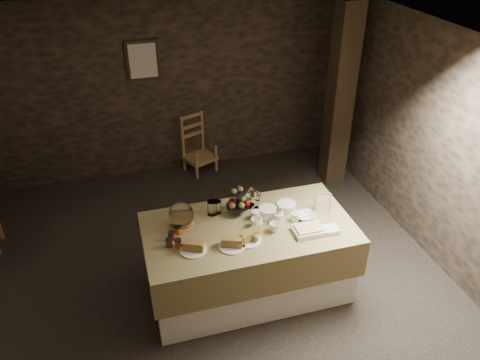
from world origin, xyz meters
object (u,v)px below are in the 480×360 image
object	(u,v)px
buffet_table	(248,254)
fruit_stand	(239,202)
timber_column	(340,98)
chair	(199,146)

from	to	relation	value
buffet_table	fruit_stand	xyz separation A→B (m)	(-0.03, 0.26, 0.49)
timber_column	fruit_stand	distance (m)	2.51
chair	fruit_stand	size ratio (longest dim) A/B	2.01
chair	buffet_table	bearing A→B (deg)	-113.95
buffet_table	timber_column	distance (m)	2.76
timber_column	chair	bearing A→B (deg)	155.31
chair	timber_column	size ratio (longest dim) A/B	0.27
buffet_table	timber_column	world-z (taller)	timber_column
chair	timber_column	bearing A→B (deg)	-48.04
chair	timber_column	world-z (taller)	timber_column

